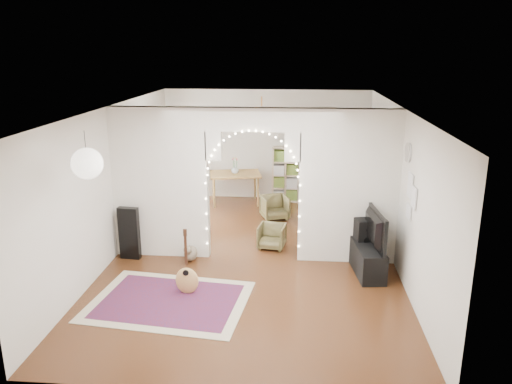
# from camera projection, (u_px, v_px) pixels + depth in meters

# --- Properties ---
(floor) EXTENTS (7.50, 7.50, 0.00)m
(floor) POSITION_uv_depth(u_px,v_px,m) (253.00, 256.00, 9.09)
(floor) COLOR black
(floor) RESTS_ON ground
(ceiling) EXTENTS (5.00, 7.50, 0.02)m
(ceiling) POSITION_uv_depth(u_px,v_px,m) (253.00, 107.00, 8.34)
(ceiling) COLOR white
(ceiling) RESTS_ON wall_back
(wall_back) EXTENTS (5.00, 0.02, 2.70)m
(wall_back) POSITION_uv_depth(u_px,v_px,m) (267.00, 145.00, 12.30)
(wall_back) COLOR silver
(wall_back) RESTS_ON floor
(wall_front) EXTENTS (5.00, 0.02, 2.70)m
(wall_front) POSITION_uv_depth(u_px,v_px,m) (221.00, 282.00, 5.13)
(wall_front) COLOR silver
(wall_front) RESTS_ON floor
(wall_left) EXTENTS (0.02, 7.50, 2.70)m
(wall_left) POSITION_uv_depth(u_px,v_px,m) (114.00, 182.00, 8.92)
(wall_left) COLOR silver
(wall_left) RESTS_ON floor
(wall_right) EXTENTS (0.02, 7.50, 2.70)m
(wall_right) POSITION_uv_depth(u_px,v_px,m) (399.00, 188.00, 8.52)
(wall_right) COLOR silver
(wall_right) RESTS_ON floor
(divider_wall) EXTENTS (5.00, 0.20, 2.70)m
(divider_wall) POSITION_uv_depth(u_px,v_px,m) (253.00, 181.00, 8.69)
(divider_wall) COLOR silver
(divider_wall) RESTS_ON floor
(fairy_lights) EXTENTS (1.64, 0.04, 1.60)m
(fairy_lights) POSITION_uv_depth(u_px,v_px,m) (252.00, 176.00, 8.54)
(fairy_lights) COLOR #FFEABF
(fairy_lights) RESTS_ON divider_wall
(window) EXTENTS (0.04, 1.20, 1.40)m
(window) POSITION_uv_depth(u_px,v_px,m) (145.00, 153.00, 10.59)
(window) COLOR white
(window) RESTS_ON wall_left
(wall_clock) EXTENTS (0.03, 0.31, 0.31)m
(wall_clock) POSITION_uv_depth(u_px,v_px,m) (409.00, 152.00, 7.73)
(wall_clock) COLOR white
(wall_clock) RESTS_ON wall_right
(picture_frames) EXTENTS (0.02, 0.50, 0.70)m
(picture_frames) POSITION_uv_depth(u_px,v_px,m) (411.00, 197.00, 7.52)
(picture_frames) COLOR white
(picture_frames) RESTS_ON wall_right
(paper_lantern) EXTENTS (0.40, 0.40, 0.40)m
(paper_lantern) POSITION_uv_depth(u_px,v_px,m) (87.00, 164.00, 6.32)
(paper_lantern) COLOR white
(paper_lantern) RESTS_ON ceiling
(ceiling_fan) EXTENTS (1.10, 1.10, 0.30)m
(ceiling_fan) POSITION_uv_depth(u_px,v_px,m) (262.00, 111.00, 10.34)
(ceiling_fan) COLOR #BC7D3E
(ceiling_fan) RESTS_ON ceiling
(area_rug) EXTENTS (2.47, 1.97, 0.02)m
(area_rug) POSITION_uv_depth(u_px,v_px,m) (169.00, 301.00, 7.48)
(area_rug) COLOR maroon
(area_rug) RESTS_ON floor
(guitar_case) EXTENTS (0.38, 0.16, 0.96)m
(guitar_case) POSITION_uv_depth(u_px,v_px,m) (129.00, 233.00, 8.89)
(guitar_case) COLOR black
(guitar_case) RESTS_ON floor
(acoustic_guitar) EXTENTS (0.37, 0.17, 0.90)m
(acoustic_guitar) POSITION_uv_depth(u_px,v_px,m) (187.00, 270.00, 7.62)
(acoustic_guitar) COLOR tan
(acoustic_guitar) RESTS_ON floor
(tabby_cat) EXTENTS (0.27, 0.55, 0.36)m
(tabby_cat) POSITION_uv_depth(u_px,v_px,m) (190.00, 253.00, 8.88)
(tabby_cat) COLOR brown
(tabby_cat) RESTS_ON floor
(floor_speaker) EXTENTS (0.39, 0.36, 0.86)m
(floor_speaker) POSITION_uv_depth(u_px,v_px,m) (365.00, 243.00, 8.58)
(floor_speaker) COLOR black
(floor_speaker) RESTS_ON floor
(media_console) EXTENTS (0.52, 1.04, 0.50)m
(media_console) POSITION_uv_depth(u_px,v_px,m) (368.00, 260.00, 8.33)
(media_console) COLOR black
(media_console) RESTS_ON floor
(tv) EXTENTS (0.27, 1.08, 0.62)m
(tv) POSITION_uv_depth(u_px,v_px,m) (370.00, 229.00, 8.18)
(tv) COLOR black
(tv) RESTS_ON media_console
(bookcase) EXTENTS (1.34, 0.74, 1.34)m
(bookcase) POSITION_uv_depth(u_px,v_px,m) (299.00, 175.00, 12.19)
(bookcase) COLOR beige
(bookcase) RESTS_ON floor
(dining_table) EXTENTS (1.33, 1.02, 0.76)m
(dining_table) POSITION_uv_depth(u_px,v_px,m) (235.00, 176.00, 12.03)
(dining_table) COLOR brown
(dining_table) RESTS_ON floor
(flower_vase) EXTENTS (0.22, 0.22, 0.19)m
(flower_vase) POSITION_uv_depth(u_px,v_px,m) (235.00, 169.00, 11.98)
(flower_vase) COLOR white
(flower_vase) RESTS_ON dining_table
(dining_chair_left) EXTENTS (0.72, 0.73, 0.52)m
(dining_chair_left) POSITION_uv_depth(u_px,v_px,m) (275.00, 207.00, 11.04)
(dining_chair_left) COLOR brown
(dining_chair_left) RESTS_ON floor
(dining_chair_right) EXTENTS (0.56, 0.57, 0.46)m
(dining_chair_right) POSITION_uv_depth(u_px,v_px,m) (272.00, 236.00, 9.43)
(dining_chair_right) COLOR brown
(dining_chair_right) RESTS_ON floor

